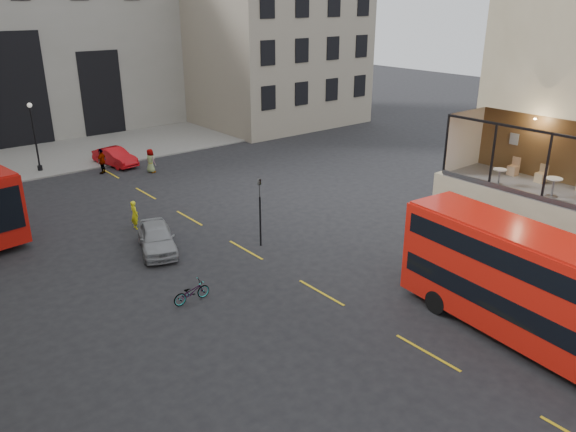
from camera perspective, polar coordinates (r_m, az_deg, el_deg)
ground at (r=23.98m, az=16.95°, el=-11.42°), size 140.00×140.00×0.00m
host_frontage at (r=28.15m, az=25.03°, el=-2.37°), size 3.00×11.00×4.50m
cafe_floor at (r=27.39m, az=25.76°, el=2.04°), size 3.00×10.00×0.10m
building_right at (r=62.97m, az=-2.72°, el=19.25°), size 16.60×18.60×20.00m
pavement_far at (r=51.48m, az=-25.11°, el=5.16°), size 40.00×12.00×0.12m
traffic_light_near at (r=29.74m, az=-2.87°, el=1.27°), size 0.16×0.20×3.80m
street_lamp_b at (r=47.17m, az=-24.26°, el=6.92°), size 0.36×0.36×5.33m
bus_near at (r=23.05m, az=23.96°, el=-6.57°), size 3.62×11.50×4.51m
car_a at (r=30.49m, az=-13.20°, el=-2.16°), size 3.15×4.73×1.50m
car_b at (r=47.23m, az=-17.16°, el=5.75°), size 2.35×4.52×1.42m
bicycle at (r=25.35m, az=-9.78°, el=-7.63°), size 1.78×0.64×0.93m
cyclist at (r=33.73m, az=-15.32°, el=0.12°), size 0.42×0.63×1.70m
pedestrian_c at (r=45.26m, az=-18.38°, el=5.30°), size 1.17×1.10×1.94m
pedestrian_d at (r=44.52m, az=-13.79°, el=5.47°), size 0.79×1.02×1.85m
cafe_table_mid at (r=26.57m, az=25.37°, el=2.93°), size 0.67×0.67×0.84m
cafe_table_far at (r=27.35m, az=20.69°, el=3.98°), size 0.60×0.60×0.75m
cafe_chair_c at (r=28.52m, az=24.30°, el=3.63°), size 0.43×0.43×0.84m
cafe_chair_d at (r=29.22m, az=21.90°, el=4.39°), size 0.44×0.44×0.86m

